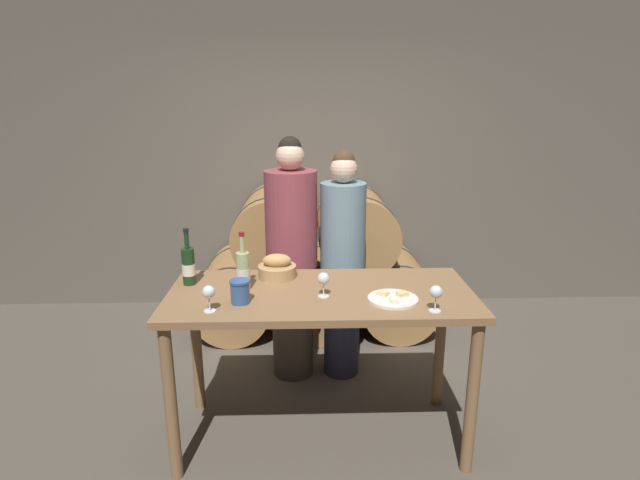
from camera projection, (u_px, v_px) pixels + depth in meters
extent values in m
plane|color=#564F44|center=(321.00, 435.00, 2.96)|extent=(10.00, 10.00, 0.00)
cube|color=#60594F|center=(313.00, 136.00, 4.57)|extent=(10.00, 0.12, 3.20)
cylinder|color=#A87A47|center=(237.00, 291.00, 4.34)|extent=(0.63, 0.93, 0.63)
cylinder|color=#2D2D33|center=(232.00, 305.00, 4.05)|extent=(0.64, 0.02, 0.64)
cylinder|color=#2D2D33|center=(241.00, 279.00, 4.62)|extent=(0.64, 0.02, 0.64)
cylinder|color=#A87A47|center=(315.00, 290.00, 4.36)|extent=(0.63, 0.93, 0.63)
cylinder|color=#2D2D33|center=(316.00, 304.00, 4.07)|extent=(0.64, 0.02, 0.64)
cylinder|color=#2D2D33|center=(314.00, 279.00, 4.64)|extent=(0.64, 0.02, 0.64)
cylinder|color=#A87A47|center=(393.00, 290.00, 4.38)|extent=(0.63, 0.93, 0.63)
cylinder|color=#2D2D33|center=(399.00, 303.00, 4.09)|extent=(0.64, 0.02, 0.64)
cylinder|color=#2D2D33|center=(387.00, 278.00, 4.66)|extent=(0.64, 0.02, 0.64)
cylinder|color=#A87A47|center=(274.00, 228.00, 4.19)|extent=(0.63, 0.93, 0.63)
cylinder|color=#2D2D33|center=(272.00, 237.00, 3.91)|extent=(0.64, 0.02, 0.64)
cylinder|color=#2D2D33|center=(276.00, 220.00, 4.48)|extent=(0.64, 0.02, 0.64)
cylinder|color=#A87A47|center=(355.00, 227.00, 4.21)|extent=(0.63, 0.93, 0.63)
cylinder|color=#2D2D33|center=(359.00, 237.00, 3.93)|extent=(0.64, 0.02, 0.64)
cylinder|color=#2D2D33|center=(352.00, 219.00, 4.50)|extent=(0.64, 0.02, 0.64)
cylinder|color=olive|center=(171.00, 404.00, 2.52)|extent=(0.06, 0.06, 0.88)
cylinder|color=olive|center=(472.00, 399.00, 2.57)|extent=(0.06, 0.06, 0.88)
cylinder|color=olive|center=(196.00, 346.00, 3.12)|extent=(0.06, 0.06, 0.88)
cylinder|color=olive|center=(440.00, 342.00, 3.17)|extent=(0.06, 0.06, 0.88)
cube|color=olive|center=(321.00, 295.00, 2.72)|extent=(1.66, 0.74, 0.04)
cylinder|color=#4C4238|center=(293.00, 320.00, 3.54)|extent=(0.29, 0.29, 0.82)
cylinder|color=#8C3D47|center=(291.00, 219.00, 3.34)|extent=(0.35, 0.35, 0.65)
sphere|color=beige|center=(290.00, 156.00, 3.23)|extent=(0.19, 0.19, 0.19)
sphere|color=black|center=(290.00, 148.00, 3.23)|extent=(0.15, 0.15, 0.15)
cylinder|color=#2D334C|center=(342.00, 322.00, 3.56)|extent=(0.25, 0.25, 0.78)
cylinder|color=gray|center=(343.00, 228.00, 3.37)|extent=(0.31, 0.31, 0.62)
sphere|color=beige|center=(344.00, 169.00, 3.26)|extent=(0.18, 0.18, 0.18)
sphere|color=#47331E|center=(344.00, 161.00, 3.26)|extent=(0.15, 0.15, 0.15)
cylinder|color=#193819|center=(189.00, 266.00, 2.80)|extent=(0.07, 0.07, 0.21)
cylinder|color=#193819|center=(187.00, 240.00, 2.76)|extent=(0.03, 0.03, 0.09)
cylinder|color=black|center=(186.00, 230.00, 2.74)|extent=(0.03, 0.03, 0.02)
cylinder|color=white|center=(189.00, 269.00, 2.80)|extent=(0.07, 0.07, 0.07)
cylinder|color=#ADBC7F|center=(243.00, 271.00, 2.72)|extent=(0.07, 0.07, 0.21)
cylinder|color=#ADBC7F|center=(242.00, 244.00, 2.67)|extent=(0.03, 0.03, 0.09)
cylinder|color=maroon|center=(241.00, 234.00, 2.66)|extent=(0.03, 0.03, 0.02)
cylinder|color=white|center=(243.00, 274.00, 2.72)|extent=(0.07, 0.07, 0.07)
cylinder|color=#335693|center=(240.00, 292.00, 2.55)|extent=(0.10, 0.10, 0.12)
cylinder|color=#335693|center=(240.00, 281.00, 2.53)|extent=(0.10, 0.10, 0.01)
cylinder|color=tan|center=(277.00, 271.00, 2.93)|extent=(0.22, 0.22, 0.07)
ellipsoid|color=tan|center=(277.00, 260.00, 2.91)|extent=(0.17, 0.10, 0.08)
cylinder|color=white|center=(393.00, 299.00, 2.60)|extent=(0.26, 0.26, 0.01)
cube|color=#E0CC7F|center=(403.00, 294.00, 2.62)|extent=(0.07, 0.06, 0.02)
cube|color=beige|center=(383.00, 293.00, 2.62)|extent=(0.07, 0.07, 0.02)
cube|color=beige|center=(394.00, 300.00, 2.53)|extent=(0.05, 0.06, 0.02)
cylinder|color=white|center=(210.00, 311.00, 2.46)|extent=(0.06, 0.06, 0.00)
cylinder|color=white|center=(209.00, 304.00, 2.45)|extent=(0.01, 0.01, 0.07)
sphere|color=white|center=(209.00, 292.00, 2.43)|extent=(0.06, 0.06, 0.06)
cylinder|color=white|center=(323.00, 296.00, 2.65)|extent=(0.06, 0.06, 0.00)
cylinder|color=white|center=(324.00, 290.00, 2.64)|extent=(0.01, 0.01, 0.07)
sphere|color=white|center=(324.00, 278.00, 2.62)|extent=(0.06, 0.06, 0.06)
cylinder|color=white|center=(435.00, 311.00, 2.46)|extent=(0.06, 0.06, 0.00)
cylinder|color=white|center=(435.00, 304.00, 2.45)|extent=(0.01, 0.01, 0.07)
sphere|color=white|center=(436.00, 292.00, 2.44)|extent=(0.06, 0.06, 0.06)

